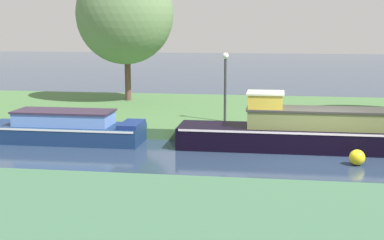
{
  "coord_description": "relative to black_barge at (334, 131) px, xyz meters",
  "views": [
    {
      "loc": [
        -1.3,
        -17.47,
        4.21
      ],
      "look_at": [
        -4.13,
        1.2,
        0.9
      ],
      "focal_mm": 52.36,
      "sensor_mm": 36.0,
      "label": 1
    }
  ],
  "objects": [
    {
      "name": "willow_tree_left",
      "position": [
        -9.17,
        7.61,
        3.94
      ],
      "size": [
        4.68,
        4.06,
        6.56
      ],
      "color": "brown",
      "rests_on": "riverbank_far"
    },
    {
      "name": "navy_narrowboat",
      "position": [
        -9.33,
        -0.0,
        -0.16
      ],
      "size": [
        5.62,
        1.8,
        1.13
      ],
      "color": "navy",
      "rests_on": "ground_plane"
    },
    {
      "name": "black_barge",
      "position": [
        0.0,
        0.0,
        0.0
      ],
      "size": [
        10.07,
        1.75,
        1.92
      ],
      "color": "black",
      "rests_on": "ground_plane"
    },
    {
      "name": "lamp_post",
      "position": [
        -3.89,
        2.72,
        1.46
      ],
      "size": [
        0.24,
        0.24,
        2.66
      ],
      "color": "#333338",
      "rests_on": "riverbank_far"
    },
    {
      "name": "ground_plane",
      "position": [
        -0.64,
        -1.2,
        -0.64
      ],
      "size": [
        120.0,
        120.0,
        0.0
      ],
      "primitive_type": "plane",
      "color": "#263750"
    },
    {
      "name": "riverbank_far",
      "position": [
        -0.64,
        5.8,
        -0.44
      ],
      "size": [
        72.0,
        10.0,
        0.4
      ],
      "primitive_type": "cube",
      "color": "#47703E",
      "rests_on": "ground_plane"
    },
    {
      "name": "channel_buoy",
      "position": [
        0.5,
        -1.92,
        -0.4
      ],
      "size": [
        0.48,
        0.48,
        0.48
      ],
      "primitive_type": "sphere",
      "color": "yellow",
      "rests_on": "ground_plane"
    }
  ]
}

